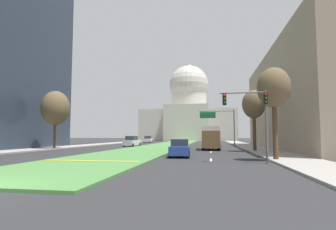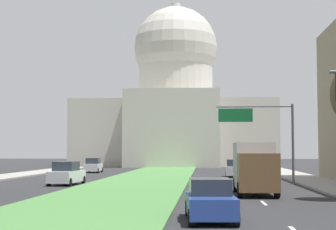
{
  "view_description": "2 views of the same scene",
  "coord_description": "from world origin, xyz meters",
  "px_view_note": "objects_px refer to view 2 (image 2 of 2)",
  "views": [
    {
      "loc": [
        8.43,
        -8.28,
        1.98
      ],
      "look_at": [
        2.77,
        26.62,
        4.69
      ],
      "focal_mm": 28.29,
      "sensor_mm": 36.0,
      "label": 1
    },
    {
      "loc": [
        5.39,
        -5.14,
        2.7
      ],
      "look_at": [
        2.22,
        41.63,
        5.77
      ],
      "focal_mm": 58.31,
      "sensor_mm": 36.0,
      "label": 2
    }
  ],
  "objects_px": {
    "sedan_midblock": "(67,174)",
    "box_truck_delivery": "(254,167)",
    "sedan_distant": "(235,169)",
    "sedan_far_horizon": "(93,166)",
    "overhead_guide_sign": "(263,126)",
    "capitol_building": "(175,106)",
    "sedan_lead_stopped": "(210,201)"
  },
  "relations": [
    {
      "from": "sedan_far_horizon",
      "to": "sedan_lead_stopped",
      "type": "bearing_deg",
      "value": -72.94
    },
    {
      "from": "sedan_distant",
      "to": "box_truck_delivery",
      "type": "bearing_deg",
      "value": -90.0
    },
    {
      "from": "overhead_guide_sign",
      "to": "sedan_lead_stopped",
      "type": "bearing_deg",
      "value": -101.0
    },
    {
      "from": "capitol_building",
      "to": "sedan_lead_stopped",
      "type": "distance_m",
      "value": 79.08
    },
    {
      "from": "sedan_far_horizon",
      "to": "box_truck_delivery",
      "type": "height_order",
      "value": "box_truck_delivery"
    },
    {
      "from": "sedan_far_horizon",
      "to": "sedan_distant",
      "type": "bearing_deg",
      "value": -31.57
    },
    {
      "from": "sedan_distant",
      "to": "sedan_far_horizon",
      "type": "height_order",
      "value": "sedan_distant"
    },
    {
      "from": "capitol_building",
      "to": "box_truck_delivery",
      "type": "bearing_deg",
      "value": -82.66
    },
    {
      "from": "sedan_midblock",
      "to": "sedan_far_horizon",
      "type": "xyz_separation_m",
      "value": [
        -2.86,
        24.23,
        -0.02
      ]
    },
    {
      "from": "box_truck_delivery",
      "to": "overhead_guide_sign",
      "type": "bearing_deg",
      "value": 80.98
    },
    {
      "from": "sedan_lead_stopped",
      "to": "box_truck_delivery",
      "type": "height_order",
      "value": "box_truck_delivery"
    },
    {
      "from": "overhead_guide_sign",
      "to": "sedan_lead_stopped",
      "type": "distance_m",
      "value": 24.25
    },
    {
      "from": "overhead_guide_sign",
      "to": "sedan_lead_stopped",
      "type": "relative_size",
      "value": 1.49
    },
    {
      "from": "sedan_lead_stopped",
      "to": "sedan_far_horizon",
      "type": "relative_size",
      "value": 1.05
    },
    {
      "from": "sedan_lead_stopped",
      "to": "sedan_midblock",
      "type": "height_order",
      "value": "sedan_midblock"
    },
    {
      "from": "box_truck_delivery",
      "to": "sedan_distant",
      "type": "bearing_deg",
      "value": 90.0
    },
    {
      "from": "capitol_building",
      "to": "sedan_distant",
      "type": "bearing_deg",
      "value": -78.9
    },
    {
      "from": "sedan_far_horizon",
      "to": "overhead_guide_sign",
      "type": "bearing_deg",
      "value": -49.97
    },
    {
      "from": "overhead_guide_sign",
      "to": "sedan_distant",
      "type": "height_order",
      "value": "overhead_guide_sign"
    },
    {
      "from": "overhead_guide_sign",
      "to": "box_truck_delivery",
      "type": "distance_m",
      "value": 11.31
    },
    {
      "from": "sedan_midblock",
      "to": "box_truck_delivery",
      "type": "distance_m",
      "value": 16.45
    },
    {
      "from": "sedan_midblock",
      "to": "sedan_distant",
      "type": "height_order",
      "value": "sedan_midblock"
    },
    {
      "from": "sedan_distant",
      "to": "box_truck_delivery",
      "type": "distance_m",
      "value": 22.52
    },
    {
      "from": "sedan_midblock",
      "to": "capitol_building",
      "type": "bearing_deg",
      "value": 84.43
    },
    {
      "from": "sedan_midblock",
      "to": "box_truck_delivery",
      "type": "xyz_separation_m",
      "value": [
        13.98,
        -8.63,
        0.82
      ]
    },
    {
      "from": "sedan_lead_stopped",
      "to": "sedan_distant",
      "type": "relative_size",
      "value": 0.94
    },
    {
      "from": "sedan_distant",
      "to": "capitol_building",
      "type": "bearing_deg",
      "value": 101.1
    },
    {
      "from": "overhead_guide_sign",
      "to": "sedan_midblock",
      "type": "xyz_separation_m",
      "value": [
        -15.69,
        -2.14,
        -3.82
      ]
    },
    {
      "from": "capitol_building",
      "to": "sedan_far_horizon",
      "type": "xyz_separation_m",
      "value": [
        -8.41,
        -32.66,
        -10.02
      ]
    },
    {
      "from": "overhead_guide_sign",
      "to": "sedan_distant",
      "type": "relative_size",
      "value": 1.41
    },
    {
      "from": "capitol_building",
      "to": "sedan_distant",
      "type": "xyz_separation_m",
      "value": [
        8.44,
        -43.01,
        -10.01
      ]
    },
    {
      "from": "capitol_building",
      "to": "sedan_midblock",
      "type": "height_order",
      "value": "capitol_building"
    }
  ]
}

